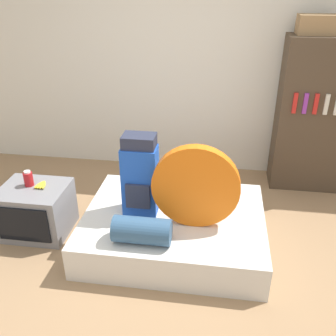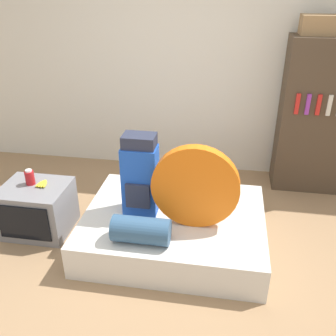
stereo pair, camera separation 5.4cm
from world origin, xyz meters
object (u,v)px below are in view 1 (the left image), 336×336
(television, at_px, (36,210))
(tent_bag, at_px, (196,187))
(canister, at_px, (28,179))
(sleeping_roll, at_px, (142,230))
(bookshelf, at_px, (314,116))
(cardboard_box, at_px, (319,25))
(backpack, at_px, (140,176))

(television, bearing_deg, tent_bag, -3.68)
(canister, bearing_deg, television, -46.77)
(sleeping_roll, bearing_deg, tent_bag, 37.99)
(bookshelf, relative_size, cardboard_box, 4.14)
(tent_bag, relative_size, cardboard_box, 1.79)
(tent_bag, distance_m, cardboard_box, 2.08)
(backpack, xyz_separation_m, television, (-0.99, -0.03, -0.42))
(canister, bearing_deg, bookshelf, 25.14)
(television, bearing_deg, backpack, 1.89)
(canister, xyz_separation_m, cardboard_box, (2.58, 1.29, 1.21))
(canister, bearing_deg, sleeping_roll, -21.39)
(tent_bag, xyz_separation_m, cardboard_box, (1.05, 1.44, 1.09))
(television, xyz_separation_m, canister, (-0.05, 0.05, 0.30))
(television, height_order, cardboard_box, cardboard_box)
(cardboard_box, bearing_deg, tent_bag, -126.14)
(backpack, xyz_separation_m, sleeping_roll, (0.10, -0.43, -0.24))
(tent_bag, bearing_deg, sleeping_roll, -142.01)
(sleeping_roll, height_order, canister, canister)
(television, height_order, canister, canister)
(television, height_order, bookshelf, bookshelf)
(bookshelf, bearing_deg, cardboard_box, 163.88)
(backpack, distance_m, canister, 1.05)
(sleeping_roll, height_order, television, sleeping_roll)
(backpack, distance_m, cardboard_box, 2.29)
(cardboard_box, bearing_deg, television, -152.06)
(sleeping_roll, xyz_separation_m, television, (-1.09, 0.40, -0.18))
(sleeping_roll, xyz_separation_m, canister, (-1.14, 0.45, 0.13))
(television, relative_size, canister, 4.09)
(canister, xyz_separation_m, bookshelf, (2.68, 1.26, 0.29))
(sleeping_roll, relative_size, bookshelf, 0.27)
(sleeping_roll, xyz_separation_m, cardboard_box, (1.43, 1.74, 1.34))
(tent_bag, distance_m, canister, 1.54)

